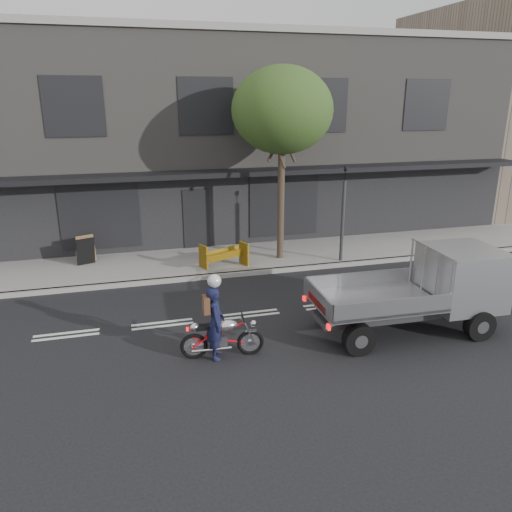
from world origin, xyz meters
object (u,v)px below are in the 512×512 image
(traffic_light_pole, at_px, (343,219))
(construction_barrier, at_px, (225,257))
(flatbed_ute, at_px, (446,282))
(sandwich_board, at_px, (86,251))
(street_tree, at_px, (282,111))
(rider, at_px, (215,323))
(motorcycle, at_px, (222,336))

(traffic_light_pole, height_order, construction_barrier, traffic_light_pole)
(flatbed_ute, xyz_separation_m, sandwich_board, (-9.14, 7.20, -0.62))
(street_tree, xyz_separation_m, rider, (-3.55, -6.26, -4.41))
(sandwich_board, bearing_deg, construction_barrier, -40.60)
(flatbed_ute, relative_size, construction_barrier, 3.16)
(street_tree, distance_m, flatbed_ute, 7.80)
(rider, relative_size, sandwich_board, 1.79)
(motorcycle, height_order, construction_barrier, construction_barrier)
(motorcycle, xyz_separation_m, construction_barrier, (1.23, 5.59, 0.06))
(street_tree, distance_m, motorcycle, 8.57)
(street_tree, bearing_deg, construction_barrier, -162.78)
(flatbed_ute, bearing_deg, street_tree, 112.84)
(flatbed_ute, bearing_deg, traffic_light_pole, 96.04)
(rider, relative_size, construction_barrier, 1.14)
(construction_barrier, bearing_deg, rider, -103.91)
(street_tree, xyz_separation_m, flatbed_ute, (2.41, -6.23, -4.02))
(street_tree, height_order, motorcycle, street_tree)
(flatbed_ute, bearing_deg, sandwich_board, 143.48)
(motorcycle, height_order, flatbed_ute, flatbed_ute)
(street_tree, relative_size, construction_barrier, 4.44)
(motorcycle, bearing_deg, sandwich_board, 121.58)
(street_tree, bearing_deg, traffic_light_pole, -23.03)
(flatbed_ute, bearing_deg, construction_barrier, 131.17)
(motorcycle, bearing_deg, construction_barrier, 84.40)
(street_tree, height_order, rider, street_tree)
(street_tree, distance_m, traffic_light_pole, 4.23)
(traffic_light_pole, relative_size, motorcycle, 1.81)
(construction_barrier, relative_size, sandwich_board, 1.57)
(street_tree, xyz_separation_m, motorcycle, (-3.40, -6.26, -4.77))
(street_tree, relative_size, rider, 3.88)
(street_tree, bearing_deg, sandwich_board, 171.79)
(motorcycle, height_order, rider, rider)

